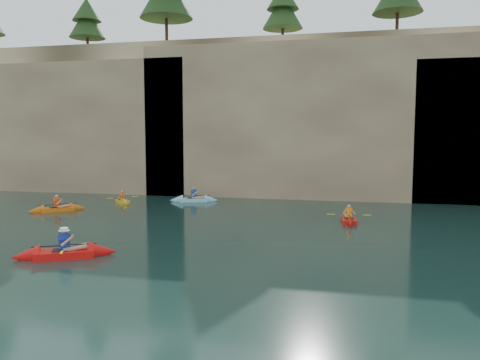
# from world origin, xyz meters

# --- Properties ---
(ground) EXTENTS (160.00, 160.00, 0.00)m
(ground) POSITION_xyz_m (0.00, 0.00, 0.00)
(ground) COLOR black
(ground) RESTS_ON ground
(cliff) EXTENTS (70.00, 16.00, 12.00)m
(cliff) POSITION_xyz_m (0.00, 30.00, 6.00)
(cliff) COLOR tan
(cliff) RESTS_ON ground
(cliff_slab_west) EXTENTS (26.00, 2.40, 10.56)m
(cliff_slab_west) POSITION_xyz_m (-20.00, 22.60, 5.28)
(cliff_slab_west) COLOR tan
(cliff_slab_west) RESTS_ON ground
(cliff_slab_center) EXTENTS (24.00, 2.40, 11.40)m
(cliff_slab_center) POSITION_xyz_m (2.00, 22.60, 5.70)
(cliff_slab_center) COLOR tan
(cliff_slab_center) RESTS_ON ground
(sea_cave_west) EXTENTS (4.50, 1.00, 4.00)m
(sea_cave_west) POSITION_xyz_m (-18.00, 21.95, 2.00)
(sea_cave_west) COLOR black
(sea_cave_west) RESTS_ON ground
(sea_cave_center) EXTENTS (3.50, 1.00, 3.20)m
(sea_cave_center) POSITION_xyz_m (-4.00, 21.95, 1.60)
(sea_cave_center) COLOR black
(sea_cave_center) RESTS_ON ground
(sea_cave_east) EXTENTS (5.00, 1.00, 4.50)m
(sea_cave_east) POSITION_xyz_m (10.00, 21.95, 2.25)
(sea_cave_east) COLOR black
(sea_cave_east) RESTS_ON ground
(main_kayaker) EXTENTS (3.70, 2.52, 1.39)m
(main_kayaker) POSITION_xyz_m (-5.50, 3.98, 0.18)
(main_kayaker) COLOR red
(main_kayaker) RESTS_ON ground
(kayaker_orange) EXTENTS (2.95, 2.74, 1.25)m
(kayaker_orange) POSITION_xyz_m (-12.10, 13.30, 0.15)
(kayaker_orange) COLOR orange
(kayaker_orange) RESTS_ON ground
(kayaker_red_far) EXTENTS (2.28, 3.16, 1.15)m
(kayaker_red_far) POSITION_xyz_m (4.85, 13.61, 0.14)
(kayaker_red_far) COLOR red
(kayaker_red_far) RESTS_ON ground
(kayaker_yellow) EXTENTS (2.15, 2.33, 1.04)m
(kayaker_yellow) POSITION_xyz_m (-9.94, 17.42, 0.13)
(kayaker_yellow) COLOR yellow
(kayaker_yellow) RESTS_ON ground
(kayaker_ltblue_mid) EXTENTS (3.38, 2.40, 1.25)m
(kayaker_ltblue_mid) POSITION_xyz_m (-5.44, 19.00, 0.15)
(kayaker_ltblue_mid) COLOR #8CD7EA
(kayaker_ltblue_mid) RESTS_ON ground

